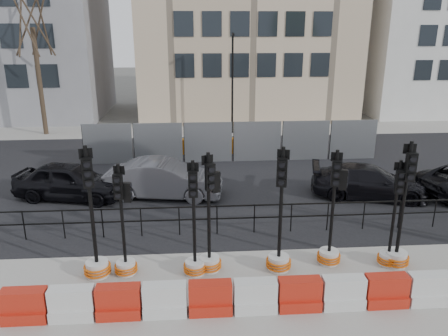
{
  "coord_description": "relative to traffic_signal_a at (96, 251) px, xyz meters",
  "views": [
    {
      "loc": [
        -1.87,
        -11.49,
        6.43
      ],
      "look_at": [
        -0.85,
        3.0,
        1.65
      ],
      "focal_mm": 35.0,
      "sensor_mm": 36.0,
      "label": 1
    }
  ],
  "objects": [
    {
      "name": "sidewalk_near",
      "position": [
        4.53,
        -1.96,
        -0.74
      ],
      "size": [
        40.0,
        6.0,
        0.02
      ],
      "primitive_type": "cube",
      "color": "gray",
      "rests_on": "ground"
    },
    {
      "name": "sidewalk_far",
      "position": [
        4.53,
        17.04,
        -0.74
      ],
      "size": [
        40.0,
        4.0,
        0.02
      ],
      "primitive_type": "cube",
      "color": "gray",
      "rests_on": "ground"
    },
    {
      "name": "building_grey",
      "position": [
        -9.47,
        23.03,
        6.25
      ],
      "size": [
        11.0,
        9.06,
        14.0
      ],
      "color": "gray",
      "rests_on": "ground"
    },
    {
      "name": "traffic_signal_e",
      "position": [
        4.89,
        -0.02,
        -0.02
      ],
      "size": [
        0.69,
        0.69,
        3.51
      ],
      "rotation": [
        0.0,
        0.0,
        -0.3
      ],
      "color": "silver",
      "rests_on": "ground"
    },
    {
      "name": "tree_bare_far",
      "position": [
        -6.47,
        16.54,
        5.9
      ],
      "size": [
        2.0,
        2.0,
        9.0
      ],
      "color": "#473828",
      "rests_on": "ground"
    },
    {
      "name": "traffic_signal_a",
      "position": [
        0.0,
        0.0,
        0.0
      ],
      "size": [
        0.72,
        0.72,
        3.64
      ],
      "rotation": [
        0.0,
        0.0,
        0.25
      ],
      "color": "silver",
      "rests_on": "ground"
    },
    {
      "name": "traffic_signal_b",
      "position": [
        0.75,
        0.05,
        -0.0
      ],
      "size": [
        0.62,
        0.62,
        3.14
      ],
      "rotation": [
        0.0,
        0.0,
        -0.11
      ],
      "color": "silver",
      "rests_on": "ground"
    },
    {
      "name": "car_a",
      "position": [
        -2.15,
        5.7,
        -0.03
      ],
      "size": [
        3.48,
        4.95,
        1.44
      ],
      "primitive_type": "imported",
      "rotation": [
        0.0,
        0.0,
        1.35
      ],
      "color": "black",
      "rests_on": "ground"
    },
    {
      "name": "barrier_row",
      "position": [
        4.53,
        -1.76,
        -0.39
      ],
      "size": [
        12.55,
        0.5,
        0.8
      ],
      "color": "red",
      "rests_on": "ground"
    },
    {
      "name": "traffic_signal_d",
      "position": [
        3.02,
        0.08,
        0.05
      ],
      "size": [
        0.66,
        0.66,
        3.37
      ],
      "rotation": [
        0.0,
        0.0,
        0.35
      ],
      "color": "silver",
      "rests_on": "ground"
    },
    {
      "name": "traffic_signal_c",
      "position": [
        2.61,
        -0.07,
        -0.09
      ],
      "size": [
        0.63,
        0.63,
        3.22
      ],
      "rotation": [
        0.0,
        0.0,
        -0.02
      ],
      "color": "silver",
      "rests_on": "ground"
    },
    {
      "name": "car_c",
      "position": [
        9.39,
        5.03,
        -0.11
      ],
      "size": [
        3.88,
        5.26,
        1.28
      ],
      "primitive_type": "imported",
      "rotation": [
        0.0,
        0.0,
        1.32
      ],
      "color": "black",
      "rests_on": "ground"
    },
    {
      "name": "traffic_signal_f",
      "position": [
        6.38,
        0.21,
        0.05
      ],
      "size": [
        0.66,
        0.66,
        3.34
      ],
      "rotation": [
        0.0,
        0.0,
        -0.23
      ],
      "color": "silver",
      "rests_on": "ground"
    },
    {
      "name": "car_b",
      "position": [
        1.46,
        5.63,
        -0.01
      ],
      "size": [
        2.85,
        4.93,
        1.47
      ],
      "primitive_type": "imported",
      "rotation": [
        0.0,
        0.0,
        1.42
      ],
      "color": "#4E4E54",
      "rests_on": "ground"
    },
    {
      "name": "building_white",
      "position": [
        21.53,
        23.03,
        7.25
      ],
      "size": [
        12.0,
        9.06,
        16.0
      ],
      "color": "silver",
      "rests_on": "ground"
    },
    {
      "name": "kerb_railing",
      "position": [
        4.53,
        2.24,
        -0.06
      ],
      "size": [
        18.0,
        0.04,
        1.0
      ],
      "color": "black",
      "rests_on": "ground"
    },
    {
      "name": "ground",
      "position": [
        4.53,
        1.04,
        -0.75
      ],
      "size": [
        120.0,
        120.0,
        0.0
      ],
      "primitive_type": "plane",
      "color": "#51514C",
      "rests_on": "ground"
    },
    {
      "name": "lamp_post_far",
      "position": [
        5.03,
        16.02,
        2.47
      ],
      "size": [
        0.12,
        0.56,
        6.0
      ],
      "color": "black",
      "rests_on": "ground"
    },
    {
      "name": "traffic_signal_h",
      "position": [
        8.01,
        0.01,
        -0.11
      ],
      "size": [
        0.61,
        0.61,
        3.09
      ],
      "rotation": [
        0.0,
        0.0,
        -0.17
      ],
      "color": "silver",
      "rests_on": "ground"
    },
    {
      "name": "heras_fencing",
      "position": [
        4.04,
        10.76,
        -0.04
      ],
      "size": [
        14.33,
        1.72,
        2.0
      ],
      "color": "gray",
      "rests_on": "ground"
    },
    {
      "name": "traffic_signal_g",
      "position": [
        8.2,
        -0.04,
        -0.01
      ],
      "size": [
        0.71,
        0.71,
        3.61
      ],
      "rotation": [
        0.0,
        0.0,
        -0.09
      ],
      "color": "silver",
      "rests_on": "ground"
    },
    {
      "name": "road",
      "position": [
        4.53,
        8.04,
        -0.74
      ],
      "size": [
        40.0,
        14.0,
        0.03
      ],
      "primitive_type": "cube",
      "color": "black",
      "rests_on": "ground"
    }
  ]
}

